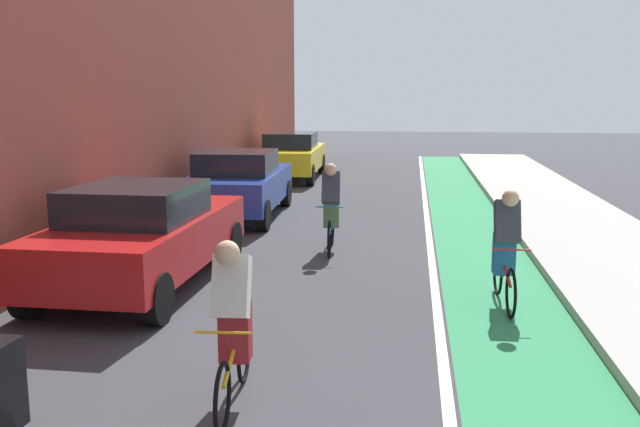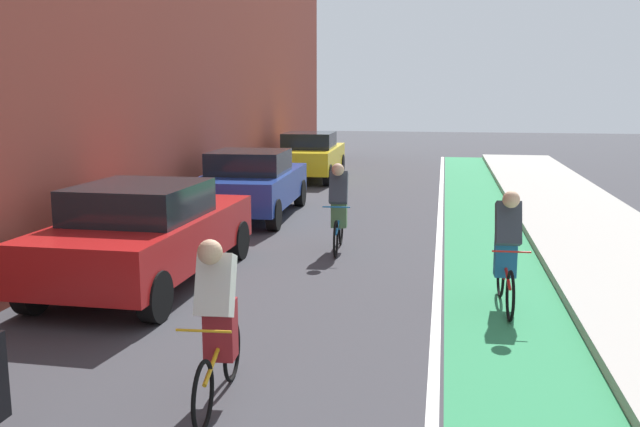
# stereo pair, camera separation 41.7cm
# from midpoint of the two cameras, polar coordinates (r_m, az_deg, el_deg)

# --- Properties ---
(ground_plane) EXTENTS (77.81, 77.81, 0.00)m
(ground_plane) POSITION_cam_midpoint_polar(r_m,az_deg,el_deg) (11.59, -0.78, -4.16)
(ground_plane) COLOR #38383D
(bike_lane_paint) EXTENTS (1.60, 35.37, 0.00)m
(bike_lane_paint) POSITION_cam_midpoint_polar(r_m,az_deg,el_deg) (13.47, 12.00, -2.37)
(bike_lane_paint) COLOR #2D8451
(bike_lane_paint) RESTS_ON ground
(lane_divider_stripe) EXTENTS (0.12, 35.37, 0.00)m
(lane_divider_stripe) POSITION_cam_midpoint_polar(r_m,az_deg,el_deg) (13.43, 8.16, -2.28)
(lane_divider_stripe) COLOR white
(lane_divider_stripe) RESTS_ON ground
(sidewalk_right) EXTENTS (2.76, 35.37, 0.14)m
(sidewalk_right) POSITION_cam_midpoint_polar(r_m,az_deg,el_deg) (13.80, 21.07, -2.23)
(sidewalk_right) COLOR #A8A59E
(sidewalk_right) RESTS_ON ground
(parked_sedan_red) EXTENTS (1.99, 4.49, 1.53)m
(parked_sedan_red) POSITION_cam_midpoint_polar(r_m,az_deg,el_deg) (10.51, -15.58, -1.63)
(parked_sedan_red) COLOR red
(parked_sedan_red) RESTS_ON ground
(parked_sedan_blue) EXTENTS (2.03, 4.32, 1.53)m
(parked_sedan_blue) POSITION_cam_midpoint_polar(r_m,az_deg,el_deg) (15.85, -7.50, 2.49)
(parked_sedan_blue) COLOR navy
(parked_sedan_blue) RESTS_ON ground
(parked_sedan_yellow_cab) EXTENTS (1.95, 4.55, 1.53)m
(parked_sedan_yellow_cab) POSITION_cam_midpoint_polar(r_m,az_deg,el_deg) (22.72, -2.87, 4.84)
(parked_sedan_yellow_cab) COLOR yellow
(parked_sedan_yellow_cab) RESTS_ON ground
(cyclist_mid) EXTENTS (0.48, 1.67, 1.59)m
(cyclist_mid) POSITION_cam_midpoint_polar(r_m,az_deg,el_deg) (6.37, -9.08, -8.77)
(cyclist_mid) COLOR black
(cyclist_mid) RESTS_ON ground
(cyclist_trailing) EXTENTS (0.48, 1.70, 1.60)m
(cyclist_trailing) POSITION_cam_midpoint_polar(r_m,az_deg,el_deg) (9.46, 13.86, -2.70)
(cyclist_trailing) COLOR black
(cyclist_trailing) RESTS_ON ground
(cyclist_far) EXTENTS (0.48, 1.70, 1.61)m
(cyclist_far) POSITION_cam_midpoint_polar(r_m,az_deg,el_deg) (12.37, -0.04, 0.57)
(cyclist_far) COLOR black
(cyclist_far) RESTS_ON ground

